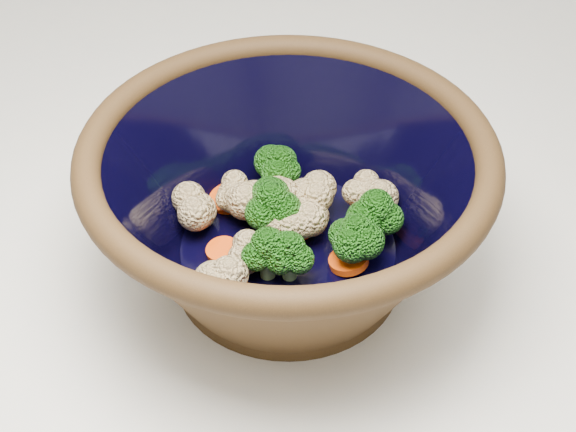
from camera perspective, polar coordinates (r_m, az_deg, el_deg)
mixing_bowl at (r=0.62m, az=0.00°, el=0.90°), size 0.33×0.33×0.14m
vegetable_pile at (r=0.64m, az=0.23°, el=-0.02°), size 0.18×0.17×0.06m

